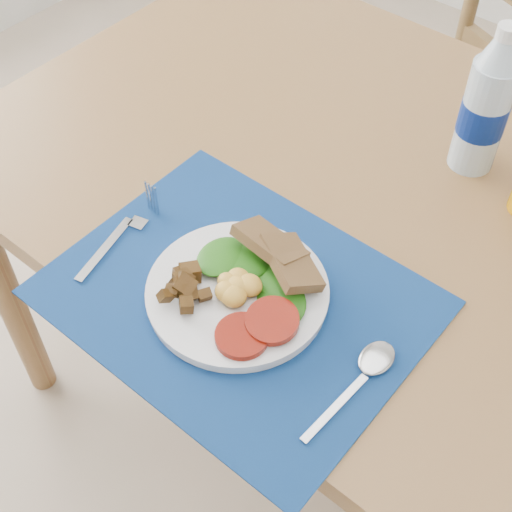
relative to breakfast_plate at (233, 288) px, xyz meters
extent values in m
plane|color=gray|center=(0.06, 0.12, -0.77)|extent=(4.00, 4.00, 0.00)
cube|color=brown|center=(0.06, 0.32, -0.04)|extent=(1.40, 0.90, 0.04)
cylinder|color=brown|center=(-0.58, -0.07, -0.42)|extent=(0.06, 0.06, 0.71)
cylinder|color=brown|center=(-0.58, 0.71, -0.42)|extent=(0.06, 0.06, 0.71)
cylinder|color=#52381D|center=(0.16, 0.85, -0.58)|extent=(0.03, 0.03, 0.37)
cylinder|color=#52381D|center=(-0.14, 0.97, -0.58)|extent=(0.03, 0.03, 0.37)
cube|color=black|center=(0.00, 0.00, -0.02)|extent=(0.50, 0.39, 0.00)
cylinder|color=silver|center=(0.00, 0.00, -0.01)|extent=(0.25, 0.25, 0.02)
ellipsoid|color=gold|center=(0.01, 0.00, 0.01)|extent=(0.06, 0.05, 0.03)
cylinder|color=#931A05|center=(0.07, -0.03, 0.00)|extent=(0.07, 0.07, 0.01)
ellipsoid|color=#103907|center=(0.01, 0.04, 0.00)|extent=(0.13, 0.08, 0.01)
cube|color=olive|center=(0.02, 0.07, 0.03)|extent=(0.11, 0.08, 0.04)
cube|color=#B2B5BA|center=(-0.20, -0.06, -0.02)|extent=(0.05, 0.13, 0.00)
cube|color=#B2B5BA|center=(-0.20, 0.03, -0.02)|extent=(0.04, 0.07, 0.00)
cube|color=#B2B5BA|center=(0.21, -0.05, -0.02)|extent=(0.02, 0.12, 0.00)
ellipsoid|color=#B2B5BA|center=(0.21, 0.04, -0.01)|extent=(0.04, 0.06, 0.01)
cylinder|color=#ADBFCC|center=(0.12, 0.46, 0.07)|extent=(0.07, 0.07, 0.19)
cylinder|color=navy|center=(0.12, 0.46, 0.07)|extent=(0.07, 0.07, 0.06)
cone|color=#ADBFCC|center=(0.12, 0.46, 0.19)|extent=(0.07, 0.07, 0.04)
cylinder|color=white|center=(0.12, 0.46, 0.22)|extent=(0.03, 0.03, 0.02)
camera|label=1|loc=(0.41, -0.44, 0.77)|focal=50.00mm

